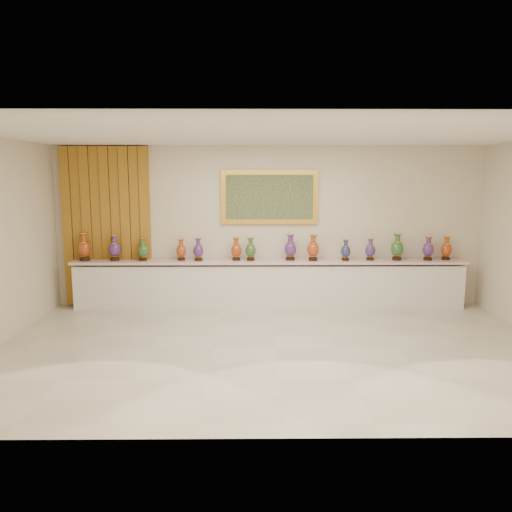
% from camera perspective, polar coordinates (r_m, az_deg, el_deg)
% --- Properties ---
extents(ground, '(8.00, 8.00, 0.00)m').
position_cam_1_polar(ground, '(7.28, 2.16, -10.46)').
color(ground, beige).
rests_on(ground, ground).
extents(room, '(8.00, 8.00, 8.00)m').
position_cam_1_polar(room, '(9.59, -13.89, 3.76)').
color(room, beige).
rests_on(room, ground).
extents(counter, '(7.28, 0.48, 0.90)m').
position_cam_1_polar(counter, '(9.35, 1.52, -3.27)').
color(counter, white).
rests_on(counter, ground).
extents(vase_0, '(0.27, 0.27, 0.51)m').
position_cam_1_polar(vase_0, '(9.70, -19.04, 0.85)').
color(vase_0, black).
rests_on(vase_0, counter).
extents(vase_1, '(0.29, 0.29, 0.48)m').
position_cam_1_polar(vase_1, '(9.53, -15.85, 0.77)').
color(vase_1, black).
rests_on(vase_1, counter).
extents(vase_2, '(0.25, 0.25, 0.42)m').
position_cam_1_polar(vase_2, '(9.41, -12.81, 0.63)').
color(vase_2, black).
rests_on(vase_2, counter).
extents(vase_3, '(0.21, 0.21, 0.40)m').
position_cam_1_polar(vase_3, '(9.31, -8.54, 0.60)').
color(vase_3, black).
rests_on(vase_3, counter).
extents(vase_4, '(0.20, 0.20, 0.42)m').
position_cam_1_polar(vase_4, '(9.23, -6.61, 0.63)').
color(vase_4, black).
rests_on(vase_4, counter).
extents(vase_5, '(0.26, 0.26, 0.43)m').
position_cam_1_polar(vase_5, '(9.21, -2.28, 0.69)').
color(vase_5, black).
rests_on(vase_5, counter).
extents(vase_6, '(0.23, 0.23, 0.43)m').
position_cam_1_polar(vase_6, '(9.19, -0.62, 0.67)').
color(vase_6, black).
rests_on(vase_6, counter).
extents(vase_7, '(0.28, 0.28, 0.49)m').
position_cam_1_polar(vase_7, '(9.24, 3.96, 0.87)').
color(vase_7, black).
rests_on(vase_7, counter).
extents(vase_8, '(0.29, 0.29, 0.48)m').
position_cam_1_polar(vase_8, '(9.23, 6.55, 0.80)').
color(vase_8, black).
rests_on(vase_8, counter).
extents(vase_9, '(0.22, 0.22, 0.39)m').
position_cam_1_polar(vase_9, '(9.33, 10.20, 0.56)').
color(vase_9, black).
rests_on(vase_9, counter).
extents(vase_10, '(0.24, 0.24, 0.41)m').
position_cam_1_polar(vase_10, '(9.47, 12.93, 0.63)').
color(vase_10, black).
rests_on(vase_10, counter).
extents(vase_11, '(0.28, 0.28, 0.50)m').
position_cam_1_polar(vase_11, '(9.59, 15.83, 0.87)').
color(vase_11, black).
rests_on(vase_11, counter).
extents(vase_12, '(0.25, 0.25, 0.44)m').
position_cam_1_polar(vase_12, '(9.76, 19.08, 0.71)').
color(vase_12, black).
rests_on(vase_12, counter).
extents(vase_13, '(0.21, 0.21, 0.44)m').
position_cam_1_polar(vase_13, '(9.92, 20.93, 0.73)').
color(vase_13, black).
rests_on(vase_13, counter).
extents(label_card, '(0.10, 0.06, 0.00)m').
position_cam_1_polar(label_card, '(9.14, -4.59, -0.60)').
color(label_card, white).
rests_on(label_card, counter).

